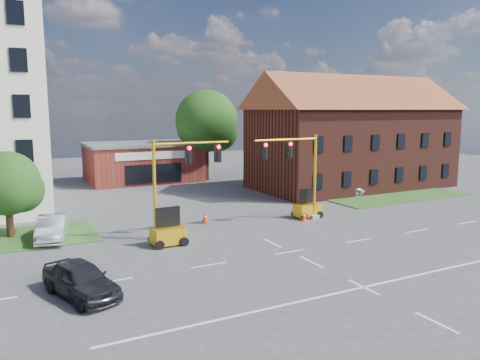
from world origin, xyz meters
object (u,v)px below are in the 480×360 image
Objects in this scene: signal_mast_west at (180,175)px; pickup_white at (339,189)px; signal_mast_east at (296,167)px; trailer_east at (307,209)px; sedan_dark at (81,279)px; trailer_west at (168,234)px.

signal_mast_west is 19.23m from pickup_white.
signal_mast_west is 1.00× the size of signal_mast_east.
trailer_east is at bearing 21.51° from signal_mast_east.
trailer_east is at bearing 5.79° from sedan_dark.
sedan_dark is at bearing -155.60° from signal_mast_east.
signal_mast_east is 2.82× the size of trailer_west.
signal_mast_west is 1.37× the size of sedan_dark.
pickup_white is at bearing 18.79° from trailer_west.
signal_mast_west is 10.65m from sedan_dark.
signal_mast_east reaches higher than trailer_east.
trailer_east reaches higher than pickup_white.
signal_mast_west is 10.68m from trailer_east.
pickup_white is at bearing 36.12° from trailer_east.
signal_mast_west is at bearing -177.72° from trailer_east.
pickup_white is 28.48m from sedan_dark.
trailer_west is 1.05× the size of trailer_east.
signal_mast_west is 2.96× the size of trailer_east.
signal_mast_west reaches higher than sedan_dark.
trailer_east reaches higher than sedan_dark.
trailer_west is 0.46× the size of pickup_white.
trailer_west is at bearing -171.39° from signal_mast_east.
signal_mast_east is at bearing 6.02° from sedan_dark.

